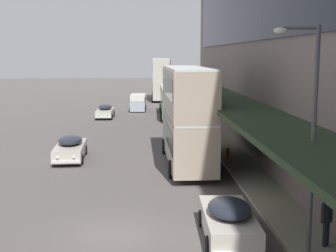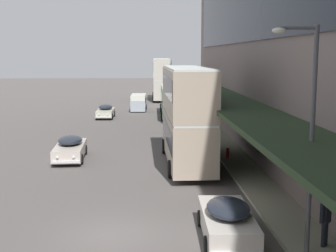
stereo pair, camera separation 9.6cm
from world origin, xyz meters
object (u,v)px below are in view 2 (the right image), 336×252
Objects in this scene: sedan_oncoming_rear at (70,148)px; fire_hydrant at (227,153)px; sedan_far_back at (106,111)px; transit_bus_kerbside_far at (187,113)px; vw_van at (139,102)px; sedan_second_near at (227,219)px; transit_bus_kerbside_front at (173,100)px; street_lamp at (308,125)px; transit_bus_kerbside_rear at (162,78)px; pedestrian_at_kerb at (325,218)px.

fire_hydrant is at bearing -5.34° from sedan_oncoming_rear.
sedan_oncoming_rear is 1.14× the size of sedan_far_back.
vw_van is at bearing 96.63° from transit_bus_kerbside_far.
sedan_oncoming_rear is 1.10× the size of sedan_second_near.
fire_hydrant is (2.21, -22.04, -1.36)m from transit_bus_kerbside_front.
sedan_second_near is (7.86, -13.76, 0.01)m from sedan_oncoming_rear.
street_lamp is at bearing -86.58° from transit_bus_kerbside_front.
transit_bus_kerbside_far is 23.14m from sedan_far_back.
sedan_far_back is 6.26× the size of fire_hydrant.
sedan_second_near is (0.44, -11.89, -2.48)m from transit_bus_kerbside_far.
fire_hydrant is (0.03, 14.47, -3.98)m from street_lamp.
transit_bus_kerbside_rear reaches higher than transit_bus_kerbside_front.
transit_bus_kerbside_far is at bearing 101.20° from street_lamp.
pedestrian_at_kerb is at bearing -85.01° from transit_bus_kerbside_front.
sedan_second_near is 0.61× the size of street_lamp.
vw_van is 42.13m from pedestrian_at_kerb.
sedan_second_near is (7.23, -33.87, 0.04)m from sedan_far_back.
transit_bus_kerbside_rear reaches higher than fire_hydrant.
transit_bus_kerbside_rear is 4.96× the size of pedestrian_at_kerb.
street_lamp is (2.18, -36.51, 2.63)m from transit_bus_kerbside_front.
vw_van is at bearing 95.31° from sedan_second_near.
transit_bus_kerbside_rear is 40.74m from fire_hydrant.
transit_bus_kerbside_front is 2.47× the size of vw_van.
sedan_second_near is 3.42m from pedestrian_at_kerb.
sedan_oncoming_rear is at bearing -110.58° from transit_bus_kerbside_front.
vw_van is (-3.82, 5.57, -0.76)m from transit_bus_kerbside_front.
sedan_second_near is at bearing -89.50° from transit_bus_kerbside_rear.
transit_bus_kerbside_rear is 2.02× the size of sedan_second_near.
sedan_oncoming_rear is 7.15× the size of fire_hydrant.
street_lamp reaches higher than fire_hydrant.
transit_bus_kerbside_front is 22.56m from sedan_oncoming_rear.
sedan_far_back is (-7.29, -0.99, -1.13)m from transit_bus_kerbside_front.
transit_bus_kerbside_far is 12.15m from sedan_second_near.
transit_bus_kerbside_front is at bearing -88.37° from transit_bus_kerbside_rear.
transit_bus_kerbside_rear is at bearing 90.03° from transit_bus_kerbside_far.
fire_hydrant is at bearing 18.78° from transit_bus_kerbside_far.
transit_bus_kerbside_rear is at bearing 90.50° from sedan_second_near.
transit_bus_kerbside_far is 1.35× the size of street_lamp.
sedan_far_back is 0.96× the size of sedan_second_near.
street_lamp is at bearing -90.12° from fire_hydrant.
sedan_far_back is 36.96m from street_lamp.
sedan_oncoming_rear is 18.55m from pedestrian_at_kerb.
street_lamp is (-0.96, -0.53, 3.30)m from pedestrian_at_kerb.
vw_van is (4.10, 26.67, 0.35)m from sedan_oncoming_rear.
pedestrian_at_kerb reaches higher than sedan_oncoming_rear.
sedan_oncoming_rear is at bearing 123.24° from street_lamp.
transit_bus_kerbside_front is 18.57m from transit_bus_kerbside_rear.
pedestrian_at_kerb is (10.43, -35.00, 0.46)m from sedan_far_back.
sedan_oncoming_rear is 15.85m from sedan_second_near.
street_lamp is (10.10, -15.42, 3.73)m from sedan_oncoming_rear.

